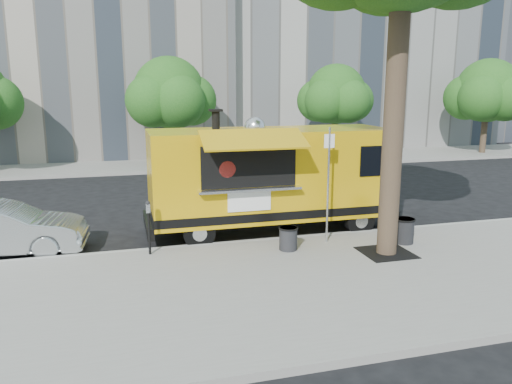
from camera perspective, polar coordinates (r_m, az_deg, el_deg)
ground at (r=14.28m, az=-0.20°, el=-4.92°), size 120.00×120.00×0.00m
sidewalk at (r=10.67m, az=5.54°, el=-10.54°), size 60.00×6.00×0.15m
curb at (r=13.41m, az=0.85°, el=-5.73°), size 60.00×0.14×0.16m
far_sidewalk at (r=27.24m, az=-7.68°, el=3.27°), size 60.00×5.00×0.15m
building_mid at (r=39.83m, az=8.33°, el=20.32°), size 20.00×14.00×20.00m
tree_well at (r=12.73m, az=14.66°, el=-6.72°), size 1.20×1.20×0.02m
far_tree_b at (r=26.02m, az=-9.89°, el=11.11°), size 3.60×3.60×5.50m
far_tree_c at (r=28.09m, az=9.12°, el=10.96°), size 3.24×3.24×5.21m
far_tree_d at (r=33.63m, az=24.96°, el=10.45°), size 3.78×3.78×5.64m
sign_post at (r=12.93m, az=8.26°, el=1.59°), size 0.28×0.06×3.00m
parking_meter at (r=12.27m, az=-12.17°, el=-3.27°), size 0.11×0.11×1.33m
food_truck at (r=14.19m, az=1.62°, el=1.86°), size 7.13×3.29×3.53m
sedan at (r=13.96m, az=-27.16°, el=-3.83°), size 4.16×1.76×1.34m
trash_bin_left at (r=12.49m, az=3.71°, el=-5.24°), size 0.48×0.48×0.58m
trash_bin_right at (r=13.56m, az=16.57°, el=-4.17°), size 0.54×0.54×0.65m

